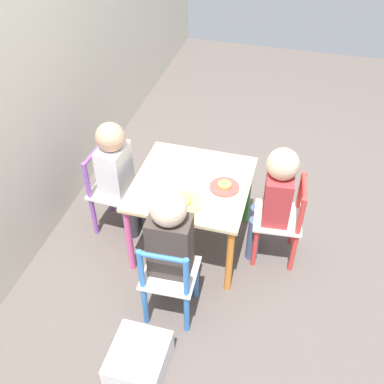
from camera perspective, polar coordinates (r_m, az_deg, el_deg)
The scene contains 12 objects.
ground_plane at distance 2.75m, azimuth 0.00°, elevation -6.38°, with size 6.00×6.00×0.00m, color #5B514C.
house_wall at distance 2.38m, azimuth -22.77°, elevation 20.40°, with size 6.00×0.06×2.60m.
kids_table at distance 2.46m, azimuth 0.00°, elevation 0.09°, with size 0.62×0.62×0.48m.
chair_red at distance 2.54m, azimuth 11.29°, elevation -3.63°, with size 0.28×0.28×0.54m.
chair_blue at distance 2.23m, azimuth -2.91°, elevation -11.04°, with size 0.27×0.27×0.54m.
chair_purple at distance 2.72m, azimuth -10.16°, elevation 0.02°, with size 0.27×0.27×0.54m.
child_front at distance 2.42m, azimuth 10.41°, elevation -0.35°, with size 0.21×0.22×0.74m.
child_left at distance 2.11m, azimuth -2.68°, elevation -6.28°, with size 0.22×0.21×0.79m.
child_back at distance 2.58m, azimuth -9.41°, elevation 2.84°, with size 0.21×0.22×0.75m.
plate_front at distance 2.38m, azimuth 4.15°, elevation 0.71°, with size 0.16×0.16×0.03m.
plate_left at distance 2.28m, azimuth -1.18°, elevation -1.33°, with size 0.19×0.19×0.03m.
storage_bin at distance 2.22m, azimuth -6.75°, elevation -20.48°, with size 0.28×0.25×0.16m.
Camera 1 is at (-1.79, -0.49, 2.03)m, focal length 42.00 mm.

